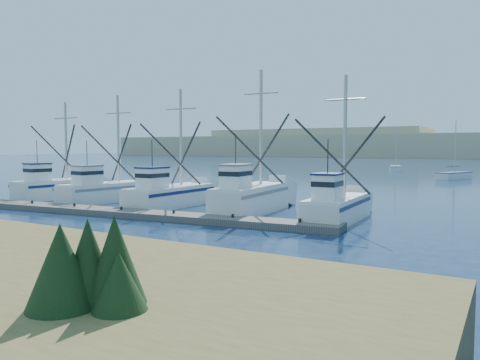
% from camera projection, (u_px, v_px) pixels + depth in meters
% --- Properties ---
extents(ground, '(500.00, 500.00, 0.00)m').
position_uv_depth(ground, '(170.00, 250.00, 19.99)').
color(ground, '#0D1D3B').
rests_on(ground, ground).
extents(floating_dock, '(28.75, 4.58, 0.38)m').
position_uv_depth(floating_dock, '(121.00, 213.00, 30.19)').
color(floating_dock, '#69635E').
rests_on(floating_dock, ground).
extents(dune_ridge, '(360.00, 60.00, 10.00)m').
position_uv_depth(dune_ridge, '(479.00, 146.00, 200.61)').
color(dune_ridge, tan).
rests_on(dune_ridge, ground).
extents(trawler_fleet, '(27.94, 8.18, 9.69)m').
position_uv_depth(trawler_fleet, '(168.00, 194.00, 34.32)').
color(trawler_fleet, white).
rests_on(trawler_fleet, ground).
extents(sailboat_near, '(4.17, 6.41, 8.10)m').
position_uv_depth(sailboat_near, '(454.00, 176.00, 64.58)').
color(sailboat_near, white).
rests_on(sailboat_near, ground).
extents(sailboat_far, '(3.28, 6.19, 8.10)m').
position_uv_depth(sailboat_far, '(395.00, 169.00, 86.47)').
color(sailboat_far, white).
rests_on(sailboat_far, ground).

